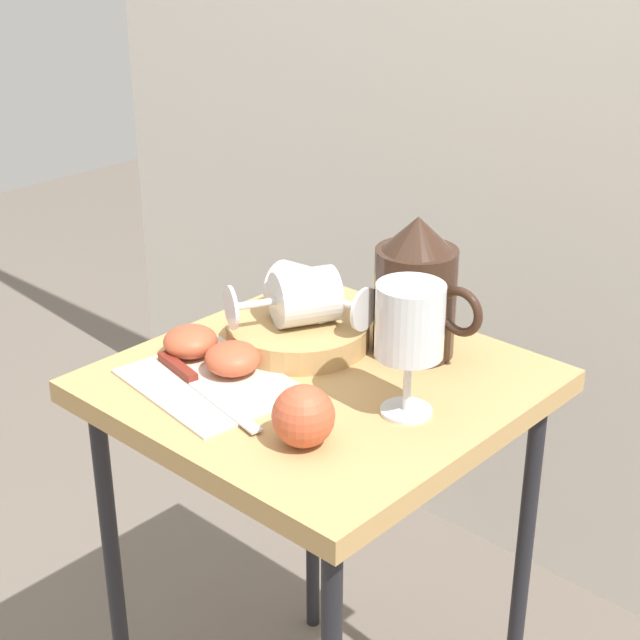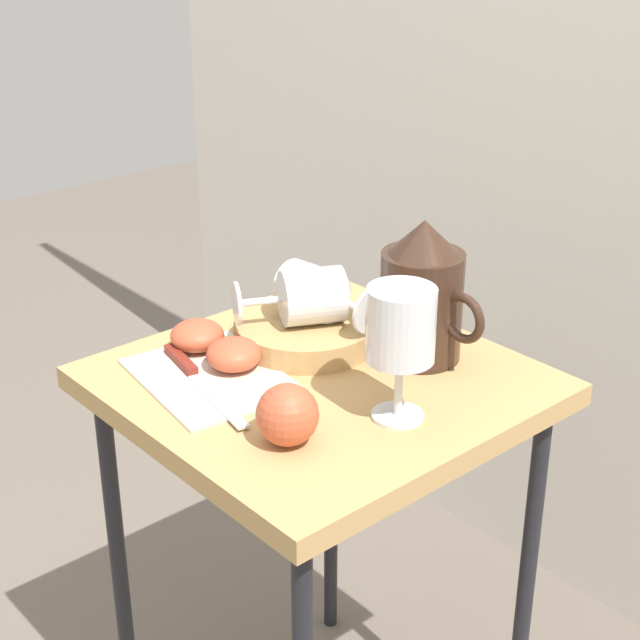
# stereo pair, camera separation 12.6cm
# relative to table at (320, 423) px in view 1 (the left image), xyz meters

# --- Properties ---
(curtain_drape) EXTENTS (2.40, 0.03, 1.89)m
(curtain_drape) POSITION_rel_table_xyz_m (0.00, 0.65, 0.34)
(curtain_drape) COLOR silver
(curtain_drape) RESTS_ON ground_plane
(table) EXTENTS (0.50, 0.50, 0.67)m
(table) POSITION_rel_table_xyz_m (0.00, 0.00, 0.00)
(table) COLOR tan
(table) RESTS_ON ground_plane
(linen_napkin) EXTENTS (0.24, 0.20, 0.00)m
(linen_napkin) POSITION_rel_table_xyz_m (-0.09, -0.11, 0.07)
(linen_napkin) COLOR beige
(linen_napkin) RESTS_ON table
(basket_tray) EXTENTS (0.20, 0.20, 0.03)m
(basket_tray) POSITION_rel_table_xyz_m (-0.09, 0.05, 0.09)
(basket_tray) COLOR tan
(basket_tray) RESTS_ON table
(pitcher) EXTENTS (0.16, 0.11, 0.19)m
(pitcher) POSITION_rel_table_xyz_m (0.05, 0.14, 0.15)
(pitcher) COLOR #382319
(pitcher) RESTS_ON table
(wine_glass_upright) EXTENTS (0.08, 0.08, 0.17)m
(wine_glass_upright) POSITION_rel_table_xyz_m (0.14, 0.00, 0.19)
(wine_glass_upright) COLOR silver
(wine_glass_upright) RESTS_ON table
(wine_glass_tipped_near) EXTENTS (0.15, 0.08, 0.07)m
(wine_glass_tipped_near) POSITION_rel_table_xyz_m (-0.09, 0.07, 0.14)
(wine_glass_tipped_near) COLOR silver
(wine_glass_tipped_near) RESTS_ON basket_tray
(wine_glass_tipped_far) EXTENTS (0.13, 0.16, 0.08)m
(wine_glass_tipped_far) POSITION_rel_table_xyz_m (-0.08, 0.05, 0.15)
(wine_glass_tipped_far) COLOR silver
(wine_glass_tipped_far) RESTS_ON basket_tray
(apple_half_left) EXTENTS (0.07, 0.07, 0.04)m
(apple_half_left) POSITION_rel_table_xyz_m (-0.16, -0.08, 0.10)
(apple_half_left) COLOR #C15133
(apple_half_left) RESTS_ON linen_napkin
(apple_half_right) EXTENTS (0.07, 0.07, 0.04)m
(apple_half_right) POSITION_rel_table_xyz_m (-0.08, -0.08, 0.10)
(apple_half_right) COLOR #C15133
(apple_half_right) RESTS_ON linen_napkin
(apple_whole) EXTENTS (0.07, 0.07, 0.07)m
(apple_whole) POSITION_rel_table_xyz_m (0.10, -0.14, 0.11)
(apple_whole) COLOR #C15133
(apple_whole) RESTS_ON table
(knife) EXTENTS (0.23, 0.06, 0.01)m
(knife) POSITION_rel_table_xyz_m (-0.10, -0.13, 0.08)
(knife) COLOR silver
(knife) RESTS_ON linen_napkin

